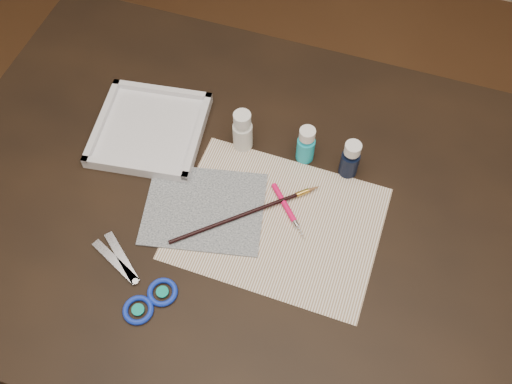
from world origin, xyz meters
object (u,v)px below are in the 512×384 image
(canvas, at_px, (204,208))
(paint_bottle_white, at_px, (243,130))
(scissors, at_px, (126,277))
(palette_tray, at_px, (150,129))
(paint_bottle_cyan, at_px, (306,144))
(paper, at_px, (277,223))
(paint_bottle_navy, at_px, (350,159))

(canvas, xyz_separation_m, paint_bottle_white, (0.02, 0.17, 0.05))
(scissors, distance_m, palette_tray, 0.33)
(paint_bottle_white, relative_size, paint_bottle_cyan, 1.11)
(paper, bearing_deg, paint_bottle_navy, 57.95)
(paint_bottle_cyan, relative_size, scissors, 0.42)
(paint_bottle_navy, relative_size, scissors, 0.42)
(paint_bottle_white, distance_m, palette_tray, 0.20)
(scissors, bearing_deg, paper, -114.43)
(paint_bottle_white, xyz_separation_m, paint_bottle_cyan, (0.13, 0.01, -0.00))
(paper, distance_m, scissors, 0.30)
(paint_bottle_navy, bearing_deg, scissors, -132.58)
(palette_tray, bearing_deg, paint_bottle_white, 9.66)
(paint_bottle_white, xyz_separation_m, scissors, (-0.10, -0.35, -0.04))
(paper, height_order, paint_bottle_cyan, paint_bottle_cyan)
(canvas, xyz_separation_m, paint_bottle_navy, (0.24, 0.17, 0.04))
(paper, distance_m, palette_tray, 0.34)
(paint_bottle_white, height_order, paint_bottle_navy, paint_bottle_white)
(palette_tray, bearing_deg, paper, -20.77)
(paint_bottle_navy, bearing_deg, paint_bottle_cyan, 175.87)
(paint_bottle_navy, distance_m, palette_tray, 0.42)
(paint_bottle_white, distance_m, scissors, 0.36)
(paint_bottle_white, height_order, scissors, paint_bottle_white)
(paper, xyz_separation_m, paint_bottle_white, (-0.12, 0.15, 0.05))
(palette_tray, bearing_deg, paint_bottle_navy, 5.10)
(paint_bottle_cyan, relative_size, palette_tray, 0.40)
(paper, relative_size, scissors, 1.82)
(paint_bottle_navy, relative_size, palette_tray, 0.41)
(paint_bottle_white, bearing_deg, canvas, -96.85)
(canvas, relative_size, paint_bottle_navy, 2.54)
(paint_bottle_white, xyz_separation_m, paint_bottle_navy, (0.22, 0.00, -0.00))
(scissors, bearing_deg, canvas, -89.80)
(paint_bottle_white, bearing_deg, paper, -51.34)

